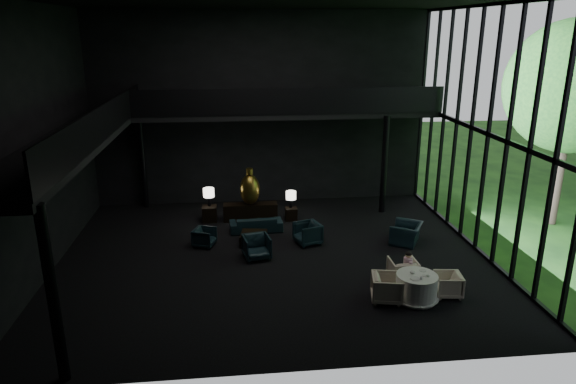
{
  "coord_description": "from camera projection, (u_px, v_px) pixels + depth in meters",
  "views": [
    {
      "loc": [
        -1.22,
        -15.5,
        7.2
      ],
      "look_at": [
        0.51,
        0.5,
        2.1
      ],
      "focal_mm": 32.0,
      "sensor_mm": 36.0,
      "label": 1
    }
  ],
  "objects": [
    {
      "name": "lounge_armchair_west",
      "position": [
        204.0,
        237.0,
        17.8
      ],
      "size": [
        0.76,
        0.79,
        0.65
      ],
      "primitive_type": "imported",
      "rotation": [
        0.0,
        0.0,
        1.24
      ],
      "color": "#11252C",
      "rests_on": "floor"
    },
    {
      "name": "railing_back",
      "position": [
        291.0,
        101.0,
        19.5
      ],
      "size": [
        12.0,
        0.06,
        1.0
      ],
      "primitive_type": "cube",
      "color": "black",
      "rests_on": "mezzanine_back"
    },
    {
      "name": "plate_b",
      "position": [
        423.0,
        270.0,
        14.37
      ],
      "size": [
        0.22,
        0.22,
        0.01
      ],
      "primitive_type": "cylinder",
      "rotation": [
        0.0,
        0.0,
        0.16
      ],
      "color": "white",
      "rests_on": "dining_table"
    },
    {
      "name": "child",
      "position": [
        408.0,
        261.0,
        15.03
      ],
      "size": [
        0.27,
        0.27,
        0.57
      ],
      "rotation": [
        0.0,
        0.0,
        3.14
      ],
      "color": "#E8A7BA",
      "rests_on": "dining_chair_north"
    },
    {
      "name": "mezzanine_back",
      "position": [
        288.0,
        113.0,
        20.62
      ],
      "size": [
        12.0,
        2.0,
        0.25
      ],
      "primitive_type": "cube",
      "color": "black",
      "rests_on": "wall_back"
    },
    {
      "name": "lounge_armchair_east",
      "position": [
        308.0,
        231.0,
        17.96
      ],
      "size": [
        1.07,
        1.11,
        0.92
      ],
      "primitive_type": "imported",
      "rotation": [
        0.0,
        0.0,
        -1.26
      ],
      "color": "#122D30",
      "rests_on": "floor"
    },
    {
      "name": "ceiling",
      "position": [
        272.0,
        0.0,
        14.58
      ],
      "size": [
        14.0,
        12.0,
        0.02
      ],
      "primitive_type": "cube",
      "color": "black",
      "rests_on": "ground"
    },
    {
      "name": "coffee_table",
      "position": [
        254.0,
        238.0,
        18.02
      ],
      "size": [
        1.03,
        1.03,
        0.4
      ],
      "primitive_type": "cube",
      "rotation": [
        0.0,
        0.0,
        -0.16
      ],
      "color": "black",
      "rests_on": "floor"
    },
    {
      "name": "sofa",
      "position": [
        256.0,
        222.0,
        19.11
      ],
      "size": [
        1.85,
        0.65,
        0.71
      ],
      "primitive_type": "imported",
      "rotation": [
        0.0,
        0.0,
        3.21
      ],
      "color": "black",
      "rests_on": "floor"
    },
    {
      "name": "dining_chair_north",
      "position": [
        403.0,
        269.0,
        15.24
      ],
      "size": [
        0.81,
        0.76,
        0.82
      ],
      "primitive_type": "imported",
      "rotation": [
        0.0,
        0.0,
        3.15
      ],
      "color": "beige",
      "rests_on": "floor"
    },
    {
      "name": "railing_left",
      "position": [
        104.0,
        122.0,
        15.09
      ],
      "size": [
        0.06,
        12.0,
        1.0
      ],
      "primitive_type": "cube",
      "color": "black",
      "rests_on": "mezzanine_left"
    },
    {
      "name": "floor",
      "position": [
        274.0,
        257.0,
        16.99
      ],
      "size": [
        14.0,
        12.0,
        0.02
      ],
      "primitive_type": "cube",
      "color": "black",
      "rests_on": "ground"
    },
    {
      "name": "plate_a",
      "position": [
        415.0,
        279.0,
        13.9
      ],
      "size": [
        0.33,
        0.33,
        0.02
      ],
      "primitive_type": "cylinder",
      "rotation": [
        0.0,
        0.0,
        0.26
      ],
      "color": "white",
      "rests_on": "dining_table"
    },
    {
      "name": "side_table_left",
      "position": [
        210.0,
        214.0,
        20.13
      ],
      "size": [
        0.56,
        0.56,
        0.61
      ],
      "primitive_type": "cube",
      "color": "black",
      "rests_on": "floor"
    },
    {
      "name": "table_lamp_left",
      "position": [
        209.0,
        193.0,
        19.95
      ],
      "size": [
        0.43,
        0.43,
        0.71
      ],
      "color": "black",
      "rests_on": "side_table_left"
    },
    {
      "name": "dining_chair_east",
      "position": [
        448.0,
        284.0,
        14.46
      ],
      "size": [
        0.71,
        0.75,
        0.69
      ],
      "primitive_type": "imported",
      "rotation": [
        0.0,
        0.0,
        -1.7
      ],
      "color": "#AFA490",
      "rests_on": "floor"
    },
    {
      "name": "wall_back",
      "position": [
        262.0,
        110.0,
        21.47
      ],
      "size": [
        14.0,
        0.04,
        8.0
      ],
      "primitive_type": "cube",
      "color": "black",
      "rests_on": "ground"
    },
    {
      "name": "mezzanine_left",
      "position": [
        71.0,
        143.0,
        15.17
      ],
      "size": [
        2.0,
        12.0,
        0.25
      ],
      "primitive_type": "cube",
      "color": "black",
      "rests_on": "wall_left"
    },
    {
      "name": "saucer",
      "position": [
        425.0,
        276.0,
        14.07
      ],
      "size": [
        0.2,
        0.2,
        0.01
      ],
      "primitive_type": "cylinder",
      "rotation": [
        0.0,
        0.0,
        0.3
      ],
      "color": "white",
      "rests_on": "dining_table"
    },
    {
      "name": "bronze_urn",
      "position": [
        250.0,
        189.0,
        19.93
      ],
      "size": [
        0.78,
        0.78,
        1.45
      ],
      "color": "#A46D1F",
      "rests_on": "console"
    },
    {
      "name": "curtain_wall",
      "position": [
        488.0,
        134.0,
        16.5
      ],
      "size": [
        0.2,
        12.0,
        8.0
      ],
      "primitive_type": null,
      "color": "black",
      "rests_on": "ground"
    },
    {
      "name": "column_sw",
      "position": [
        53.0,
        296.0,
        10.47
      ],
      "size": [
        0.24,
        0.24,
        4.0
      ],
      "primitive_type": "cylinder",
      "color": "black",
      "rests_on": "floor"
    },
    {
      "name": "lounge_armchair_south",
      "position": [
        257.0,
        245.0,
        16.8
      ],
      "size": [
        1.08,
        1.03,
        0.96
      ],
      "primitive_type": "imported",
      "rotation": [
        0.0,
        0.0,
        0.19
      ],
      "color": "black",
      "rests_on": "floor"
    },
    {
      "name": "window_armchair",
      "position": [
        406.0,
        230.0,
        17.98
      ],
      "size": [
        1.24,
        1.39,
        1.02
      ],
      "primitive_type": "imported",
      "rotation": [
        0.0,
        0.0,
        -2.1
      ],
      "color": "black",
      "rests_on": "floor"
    },
    {
      "name": "cream_pot",
      "position": [
        421.0,
        278.0,
        13.86
      ],
      "size": [
        0.08,
        0.08,
        0.07
      ],
      "primitive_type": "cylinder",
      "rotation": [
        0.0,
        0.0,
        -0.39
      ],
      "color": "#99999E",
      "rests_on": "dining_table"
    },
    {
      "name": "table_lamp_right",
      "position": [
        291.0,
        196.0,
        20.11
      ],
      "size": [
        0.4,
        0.4,
        0.66
      ],
      "color": "black",
      "rests_on": "side_table_right"
    },
    {
      "name": "tree_near",
      "position": [
        573.0,
        87.0,
        18.44
      ],
      "size": [
        4.8,
        4.8,
        7.65
      ],
      "color": "#382D23",
      "rests_on": "garden_ground"
    },
    {
      "name": "dining_chair_west",
      "position": [
        387.0,
        286.0,
        14.14
      ],
      "size": [
        1.0,
        1.04,
        0.92
      ],
      "primitive_type": "imported",
      "rotation": [
        0.0,
        0.0,
        1.37
      ],
      "color": "#C3B09D",
      "rests_on": "floor"
    },
    {
      "name": "cereal_bowl",
      "position": [
        412.0,
        272.0,
        14.2
      ],
      "size": [
        0.15,
        0.15,
        0.07
      ],
      "primitive_type": "ellipsoid",
      "color": "white",
      "rests_on": "dining_table"
    },
    {
      "name": "column_nw",
      "position": [
        143.0,
        161.0,
        21.27
      ],
      "size": [
        0.24,
        0.24,
        4.0
      ],
      "primitive_type": "cylinder",
      "color": "black",
      "rests_on": "floor"
    },
    {
      "name": "dining_table",
      "position": [
        416.0,
        289.0,
        14.25
      ],
      "size": [
        1.29,
        1.29,
        0.75
      ],
      "color": "white",
      "rests_on": "floor"
    },
    {
      "name": "coffee_cup",
      "position": [
        428.0,
        275.0,
        14.02
      ],
      "size": [
        0.08,
        0.08,
        0.06
      ],
      "primitive_type": "cylinder",
      "rotation": [
        0.0,
        0.0,
        0.03
      ],
      "color": "white",
      "rests_on": "saucer"
    },
    {
      "name": "side_table_right",
      "position": [
        291.0,
        214.0,
        20.29
      ],
      "size": [
        0.46,
        0.46,
        0.5
      ],
      "primitive_type": "cube",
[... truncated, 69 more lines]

